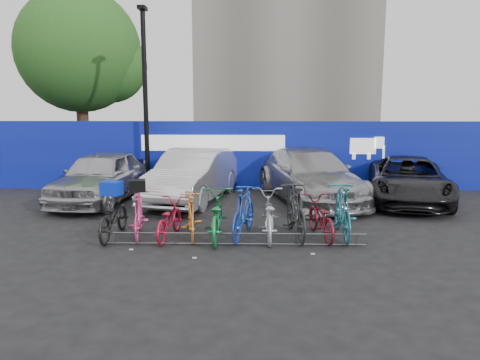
{
  "coord_description": "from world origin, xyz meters",
  "views": [
    {
      "loc": [
        0.32,
        -10.32,
        3.1
      ],
      "look_at": [
        0.03,
        2.0,
        1.01
      ],
      "focal_mm": 35.0,
      "sensor_mm": 36.0,
      "label": 1
    }
  ],
  "objects_px": {
    "bike_2": "(169,219)",
    "bike_3": "(191,216)",
    "bike_6": "(268,215)",
    "tree": "(85,54)",
    "bike_0": "(113,216)",
    "bike_4": "(216,216)",
    "car_2": "(310,175)",
    "bike_rack": "(236,239)",
    "bike_7": "(296,211)",
    "bike_8": "(320,218)",
    "bike_5": "(244,212)",
    "car_3": "(408,180)",
    "car_0": "(101,176)",
    "bike_1": "(138,214)",
    "car_1": "(193,175)",
    "bike_9": "(342,211)",
    "lamppost": "(145,95)"
  },
  "relations": [
    {
      "from": "bike_rack",
      "to": "car_1",
      "type": "xyz_separation_m",
      "value": [
        -1.48,
        4.62,
        0.64
      ]
    },
    {
      "from": "car_2",
      "to": "bike_5",
      "type": "height_order",
      "value": "car_2"
    },
    {
      "from": "bike_2",
      "to": "bike_8",
      "type": "height_order",
      "value": "bike_8"
    },
    {
      "from": "car_0",
      "to": "bike_8",
      "type": "height_order",
      "value": "car_0"
    },
    {
      "from": "bike_rack",
      "to": "car_0",
      "type": "distance_m",
      "value": 6.2
    },
    {
      "from": "car_2",
      "to": "bike_7",
      "type": "relative_size",
      "value": 2.71
    },
    {
      "from": "bike_rack",
      "to": "bike_7",
      "type": "height_order",
      "value": "bike_7"
    },
    {
      "from": "bike_2",
      "to": "bike_3",
      "type": "relative_size",
      "value": 1.0
    },
    {
      "from": "car_2",
      "to": "bike_4",
      "type": "height_order",
      "value": "car_2"
    },
    {
      "from": "car_2",
      "to": "car_3",
      "type": "xyz_separation_m",
      "value": [
        3.01,
        -0.2,
        -0.11
      ]
    },
    {
      "from": "tree",
      "to": "bike_2",
      "type": "height_order",
      "value": "tree"
    },
    {
      "from": "bike_rack",
      "to": "car_0",
      "type": "xyz_separation_m",
      "value": [
        -4.3,
        4.43,
        0.63
      ]
    },
    {
      "from": "bike_rack",
      "to": "bike_0",
      "type": "relative_size",
      "value": 2.96
    },
    {
      "from": "bike_1",
      "to": "bike_0",
      "type": "bearing_deg",
      "value": 0.48
    },
    {
      "from": "car_3",
      "to": "bike_3",
      "type": "xyz_separation_m",
      "value": [
        -6.21,
        -3.98,
        -0.18
      ]
    },
    {
      "from": "bike_1",
      "to": "bike_4",
      "type": "bearing_deg",
      "value": 166.83
    },
    {
      "from": "bike_9",
      "to": "tree",
      "type": "bearing_deg",
      "value": -45.76
    },
    {
      "from": "bike_rack",
      "to": "bike_5",
      "type": "xyz_separation_m",
      "value": [
        0.16,
        0.66,
        0.43
      ]
    },
    {
      "from": "bike_4",
      "to": "bike_6",
      "type": "relative_size",
      "value": 1.01
    },
    {
      "from": "bike_rack",
      "to": "bike_2",
      "type": "distance_m",
      "value": 1.65
    },
    {
      "from": "bike_1",
      "to": "bike_5",
      "type": "relative_size",
      "value": 0.9
    },
    {
      "from": "car_1",
      "to": "car_3",
      "type": "height_order",
      "value": "car_1"
    },
    {
      "from": "bike_2",
      "to": "bike_3",
      "type": "distance_m",
      "value": 0.51
    },
    {
      "from": "car_2",
      "to": "bike_8",
      "type": "distance_m",
      "value": 4.15
    },
    {
      "from": "bike_3",
      "to": "bike_7",
      "type": "distance_m",
      "value": 2.4
    },
    {
      "from": "bike_6",
      "to": "car_2",
      "type": "bearing_deg",
      "value": -109.1
    },
    {
      "from": "car_3",
      "to": "bike_5",
      "type": "xyz_separation_m",
      "value": [
        -5.02,
        -3.95,
        -0.1
      ]
    },
    {
      "from": "car_0",
      "to": "bike_1",
      "type": "height_order",
      "value": "car_0"
    },
    {
      "from": "car_2",
      "to": "bike_2",
      "type": "xyz_separation_m",
      "value": [
        -3.7,
        -4.25,
        -0.35
      ]
    },
    {
      "from": "lamppost",
      "to": "bike_9",
      "type": "distance_m",
      "value": 8.16
    },
    {
      "from": "bike_1",
      "to": "bike_5",
      "type": "distance_m",
      "value": 2.42
    },
    {
      "from": "bike_5",
      "to": "tree",
      "type": "bearing_deg",
      "value": -42.62
    },
    {
      "from": "tree",
      "to": "lamppost",
      "type": "relative_size",
      "value": 1.28
    },
    {
      "from": "bike_0",
      "to": "bike_2",
      "type": "distance_m",
      "value": 1.29
    },
    {
      "from": "bike_0",
      "to": "bike_8",
      "type": "xyz_separation_m",
      "value": [
        4.73,
        0.09,
        -0.03
      ]
    },
    {
      "from": "bike_7",
      "to": "car_0",
      "type": "bearing_deg",
      "value": -39.25
    },
    {
      "from": "car_3",
      "to": "bike_1",
      "type": "height_order",
      "value": "car_3"
    },
    {
      "from": "car_2",
      "to": "bike_4",
      "type": "distance_m",
      "value": 5.02
    },
    {
      "from": "bike_5",
      "to": "bike_6",
      "type": "relative_size",
      "value": 0.97
    },
    {
      "from": "car_3",
      "to": "bike_6",
      "type": "bearing_deg",
      "value": -125.25
    },
    {
      "from": "car_1",
      "to": "car_3",
      "type": "distance_m",
      "value": 6.66
    },
    {
      "from": "car_1",
      "to": "bike_1",
      "type": "bearing_deg",
      "value": -88.08
    },
    {
      "from": "bike_6",
      "to": "tree",
      "type": "bearing_deg",
      "value": -52.95
    },
    {
      "from": "car_3",
      "to": "bike_2",
      "type": "relative_size",
      "value": 2.92
    },
    {
      "from": "bike_0",
      "to": "bike_4",
      "type": "height_order",
      "value": "bike_4"
    },
    {
      "from": "bike_0",
      "to": "bike_8",
      "type": "relative_size",
      "value": 1.05
    },
    {
      "from": "car_3",
      "to": "bike_7",
      "type": "distance_m",
      "value": 5.44
    },
    {
      "from": "bike_0",
      "to": "bike_5",
      "type": "xyz_separation_m",
      "value": [
        2.98,
        0.07,
        0.09
      ]
    },
    {
      "from": "bike_6",
      "to": "bike_7",
      "type": "relative_size",
      "value": 1.0
    },
    {
      "from": "bike_3",
      "to": "bike_9",
      "type": "distance_m",
      "value": 3.45
    }
  ]
}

